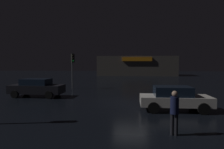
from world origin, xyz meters
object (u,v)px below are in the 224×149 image
at_px(car_near, 174,98).
at_px(pedestrian, 174,109).
at_px(traffic_signal_main, 73,63).
at_px(car_far, 37,87).
at_px(store_building, 137,66).

relative_size(car_near, pedestrian, 2.34).
height_order(traffic_signal_main, car_far, traffic_signal_main).
xyz_separation_m(car_near, pedestrian, (-0.92, -4.34, 0.28)).
xyz_separation_m(store_building, car_far, (-9.58, -32.16, -1.48)).
distance_m(car_far, pedestrian, 13.02).
relative_size(traffic_signal_main, car_far, 0.86).
distance_m(traffic_signal_main, car_near, 13.60).
xyz_separation_m(car_near, car_far, (-10.81, 4.12, 0.03)).
distance_m(car_near, car_far, 11.57).
xyz_separation_m(store_building, pedestrian, (0.31, -40.62, -1.23)).
bearing_deg(traffic_signal_main, car_far, -105.67).
bearing_deg(pedestrian, traffic_signal_main, 120.59).
height_order(traffic_signal_main, pedestrian, traffic_signal_main).
distance_m(car_near, pedestrian, 4.44).
height_order(store_building, traffic_signal_main, store_building).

